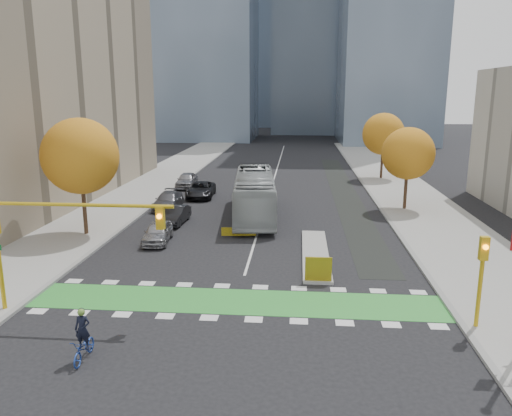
% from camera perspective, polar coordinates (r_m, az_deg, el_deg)
% --- Properties ---
extents(ground, '(300.00, 300.00, 0.00)m').
position_cam_1_polar(ground, '(23.13, -2.70, -12.10)').
color(ground, black).
rests_on(ground, ground).
extents(sidewalk_west, '(7.00, 120.00, 0.15)m').
position_cam_1_polar(sidewalk_west, '(44.98, -16.53, -0.06)').
color(sidewalk_west, gray).
rests_on(sidewalk_west, ground).
extents(sidewalk_east, '(7.00, 120.00, 0.15)m').
position_cam_1_polar(sidewalk_east, '(43.23, 19.04, -0.75)').
color(sidewalk_east, gray).
rests_on(sidewalk_east, ground).
extents(curb_west, '(0.30, 120.00, 0.16)m').
position_cam_1_polar(curb_west, '(43.83, -12.27, -0.15)').
color(curb_west, gray).
rests_on(curb_west, ground).
extents(curb_east, '(0.30, 120.00, 0.16)m').
position_cam_1_polar(curb_east, '(42.50, 14.46, -0.67)').
color(curb_east, gray).
rests_on(curb_east, ground).
extents(bike_crossing, '(20.00, 3.00, 0.01)m').
position_cam_1_polar(bike_crossing, '(24.48, -2.23, -10.61)').
color(bike_crossing, green).
rests_on(bike_crossing, ground).
extents(centre_line, '(0.15, 70.00, 0.01)m').
position_cam_1_polar(centre_line, '(61.61, 2.21, 3.81)').
color(centre_line, silver).
rests_on(centre_line, ground).
extents(bike_lane_paint, '(2.50, 50.00, 0.01)m').
position_cam_1_polar(bike_lane_paint, '(51.90, 9.97, 1.89)').
color(bike_lane_paint, black).
rests_on(bike_lane_paint, ground).
extents(median_island, '(1.60, 10.00, 0.16)m').
position_cam_1_polar(median_island, '(31.32, 6.80, -5.20)').
color(median_island, gray).
rests_on(median_island, ground).
extents(hazard_board, '(1.40, 0.12, 1.30)m').
position_cam_1_polar(hazard_board, '(26.55, 7.15, -6.94)').
color(hazard_board, yellow).
rests_on(hazard_board, median_island).
extents(tree_west, '(5.20, 5.20, 8.22)m').
position_cam_1_polar(tree_west, '(36.21, -19.43, 5.60)').
color(tree_west, '#332114').
rests_on(tree_west, ground).
extents(tree_east_near, '(4.40, 4.40, 7.08)m').
position_cam_1_polar(tree_east_near, '(44.00, 16.98, 5.97)').
color(tree_east_near, '#332114').
rests_on(tree_east_near, ground).
extents(tree_east_far, '(4.80, 4.80, 7.65)m').
position_cam_1_polar(tree_east_far, '(59.72, 14.35, 8.19)').
color(tree_east_far, '#332114').
rests_on(tree_east_far, ground).
extents(traffic_signal_west, '(8.53, 0.56, 5.20)m').
position_cam_1_polar(traffic_signal_west, '(23.65, -22.41, -2.13)').
color(traffic_signal_west, '#BF9914').
rests_on(traffic_signal_west, ground).
extents(traffic_signal_east, '(0.35, 0.43, 4.10)m').
position_cam_1_polar(traffic_signal_east, '(22.76, 24.41, -6.31)').
color(traffic_signal_east, '#BF9914').
rests_on(traffic_signal_east, ground).
extents(cyclist, '(0.65, 1.80, 2.06)m').
position_cam_1_polar(cyclist, '(20.35, -19.09, -14.38)').
color(cyclist, navy).
rests_on(cyclist, ground).
extents(bus, '(4.21, 13.35, 3.66)m').
position_cam_1_polar(bus, '(40.32, -0.16, 1.57)').
color(bus, '#9EA4A5').
rests_on(bus, ground).
extents(parked_car_a, '(1.95, 4.18, 1.38)m').
position_cam_1_polar(parked_car_a, '(34.16, -11.18, -2.74)').
color(parked_car_a, '#949398').
rests_on(parked_car_a, ground).
extents(parked_car_b, '(1.61, 4.11, 1.33)m').
position_cam_1_polar(parked_car_b, '(38.84, -9.16, -0.80)').
color(parked_car_b, black).
rests_on(parked_car_b, ground).
extents(parked_car_c, '(1.99, 4.88, 1.41)m').
position_cam_1_polar(parked_car_c, '(44.02, -10.02, 0.85)').
color(parked_car_c, '#545459').
rests_on(parked_car_c, ground).
extents(parked_car_d, '(2.68, 5.37, 1.46)m').
position_cam_1_polar(parked_car_d, '(48.36, -6.33, 2.08)').
color(parked_car_d, black).
rests_on(parked_car_d, ground).
extents(parked_car_e, '(1.94, 4.66, 1.58)m').
position_cam_1_polar(parked_car_e, '(53.68, -7.92, 3.18)').
color(parked_car_e, gray).
rests_on(parked_car_e, ground).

